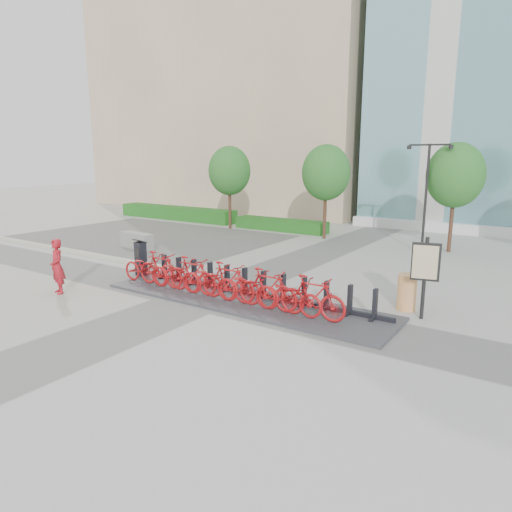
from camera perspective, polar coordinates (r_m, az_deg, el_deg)
The scene contains 27 objects.
ground at distance 14.81m, azimuth -6.48°, elevation -5.11°, with size 120.00×120.00×0.00m, color #A5A5A5.
tan_building at distance 45.81m, azimuth -0.67°, elevation 25.59°, with size 26.00×16.00×30.00m, color beige.
gravel_patch at distance 26.51m, azimuth -13.26°, elevation 2.35°, with size 14.00×14.00×0.00m, color #4F4D48.
curb at distance 23.39m, azimuth -22.40°, elevation 0.64°, with size 14.00×0.25×0.15m, color #AAAA99.
hedge_a at distance 33.79m, azimuth -9.90°, elevation 5.32°, with size 10.00×1.40×0.90m, color #174813.
hedge_b at distance 28.13m, azimuth 3.12°, elevation 3.93°, with size 6.00×1.20×0.70m, color #174813.
tree_0 at distance 28.53m, azimuth -3.34°, elevation 10.57°, with size 2.60×2.60×5.10m.
tree_1 at distance 25.15m, azimuth 8.76°, elevation 10.24°, with size 2.60×2.60×5.10m.
tree_2 at distance 23.14m, azimuth 23.66°, elevation 9.22°, with size 2.60×2.60×5.10m.
streetlamp at distance 22.39m, azimuth 20.55°, elevation 8.23°, with size 2.00×0.20×5.00m.
dock_pad at distance 14.26m, azimuth -1.69°, elevation -5.55°, with size 9.60×2.40×0.08m, color #3D3D42.
dock_rail_posts at distance 14.47m, azimuth -0.41°, elevation -3.36°, with size 8.02×0.50×0.85m, color black, non-canonical shape.
bike_0 at distance 16.37m, azimuth -13.62°, elevation -1.47°, with size 0.71×2.04×1.07m, color #A11215.
bike_1 at distance 15.84m, azimuth -11.86°, elevation -1.61°, with size 0.56×1.98×1.19m, color #A11215.
bike_2 at distance 15.36m, azimuth -9.97°, elevation -2.19°, with size 0.71×2.04×1.07m, color #A11215.
bike_3 at distance 14.87m, azimuth -7.97°, elevation -2.37°, with size 0.56×1.98×1.19m, color #A11215.
bike_4 at distance 14.43m, azimuth -5.82°, elevation -3.01°, with size 0.71×2.04×1.07m, color #A11215.
bike_5 at distance 13.98m, azimuth -3.54°, elevation -3.22°, with size 0.56×1.98×1.19m, color #A11215.
bike_6 at distance 13.59m, azimuth -1.12°, elevation -3.91°, with size 0.71×2.04×1.07m, color #A11215.
bike_7 at distance 13.19m, azimuth 1.45°, elevation -4.15°, with size 0.56×1.98×1.19m, color #A11215.
bike_8 at distance 12.85m, azimuth 4.17°, elevation -4.89°, with size 0.71×2.04×1.07m, color #A11215.
bike_9 at distance 12.51m, azimuth 7.05°, elevation -5.15°, with size 0.56×1.98×1.19m, color #A11215.
kiosk at distance 17.40m, azimuth -14.22°, elevation -0.25°, with size 0.45×0.39×1.39m.
worker_red at distance 16.25m, azimuth -23.59°, elevation -1.21°, with size 0.66×0.43×1.81m, color #A71620.
construction_barrel at distance 14.08m, azimuth 18.33°, elevation -4.31°, with size 0.56×0.56×1.07m, color #FF8000.
jersey_barrier at distance 23.16m, azimuth -14.67°, elevation 1.86°, with size 2.01×0.55×0.78m, color gray.
map_sign at distance 13.20m, azimuth 20.41°, elevation -1.11°, with size 0.76×0.29×2.30m.
Camera 1 is at (9.20, -10.75, 4.38)m, focal length 32.00 mm.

